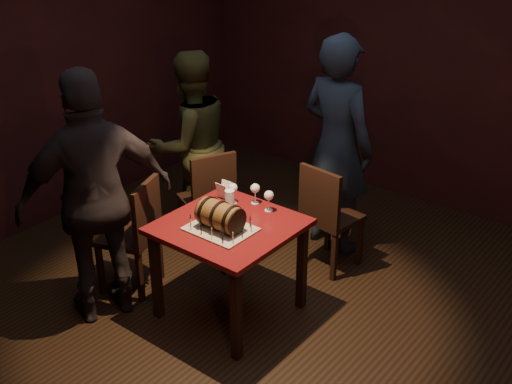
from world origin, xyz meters
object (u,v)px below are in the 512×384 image
Objects in this scene: wine_glass_mid at (255,189)px; person_left_rear at (190,145)px; chair_left_front at (137,230)px; person_back at (337,146)px; pub_table at (229,237)px; barrel_cake at (220,216)px; chair_left_rear at (210,196)px; chair_back at (327,213)px; pint_of_ale at (230,200)px; wine_glass_right at (269,196)px; person_left_front at (96,199)px; wine_glass_left at (233,189)px.

person_left_rear reaches higher than wine_glass_mid.
chair_left_front is 0.49× the size of person_back.
chair_left_front is (-0.77, -0.20, -0.12)m from pub_table.
barrel_cake is 0.39× the size of chair_left_rear.
pint_of_ale is at bearing -115.63° from chair_back.
person_left_front is (-0.83, -0.90, 0.07)m from wine_glass_right.
barrel_cake is 0.19× the size of person_left_front.
pub_table is 0.97× the size of chair_back.
chair_left_rear is at bearing 149.11° from wine_glass_left.
person_left_rear is (-1.34, -0.17, 0.32)m from chair_back.
wine_glass_right is at bearing 98.39° from person_back.
chair_left_rear is at bearing 87.06° from chair_left_front.
person_left_front reaches higher than pub_table.
chair_left_rear is (-0.83, 0.26, -0.35)m from wine_glass_right.
barrel_cake is 0.42m from wine_glass_left.
wine_glass_mid is 0.17× the size of chair_left_front.
chair_back is (0.12, 0.61, -0.35)m from wine_glass_right.
person_left_rear is at bearing 158.80° from wine_glass_mid.
pint_of_ale is (-0.09, -0.19, -0.04)m from wine_glass_mid.
person_back is at bearing 133.00° from person_left_rear.
person_left_front reaches higher than wine_glass_right.
chair_left_rear is at bearing -156.03° from person_left_front.
chair_back is (0.21, 1.05, -0.34)m from barrel_cake.
wine_glass_mid is at bearing 97.99° from barrel_cake.
wine_glass_right is at bearing 73.37° from pub_table.
person_left_rear is (-0.35, 0.98, 0.32)m from chair_left_front.
person_back reaches higher than chair_left_rear.
person_left_rear is at bearing 159.87° from wine_glass_right.
wine_glass_mid is at bearing 168.23° from person_left_front.
wine_glass_right is 0.10× the size of person_left_rear.
pub_table is at bearing -51.21° from pint_of_ale.
wine_glass_left is 1.05m from person_left_rear.
chair_left_front is (-0.62, -0.38, -0.30)m from pint_of_ale.
person_left_front is (-0.79, -1.89, -0.01)m from person_back.
barrel_cake is at bearing -83.63° from pub_table.
pub_table is 5.59× the size of wine_glass_left.
pint_of_ale is at bearing -147.74° from wine_glass_right.
person_left_rear is (-1.21, 0.44, -0.03)m from wine_glass_right.
person_left_front is at bearing -132.81° from wine_glass_right.
chair_left_rear reaches higher than wine_glass_left.
person_left_rear is 1.40m from person_left_front.
person_left_rear reaches higher than pint_of_ale.
person_left_rear is (-0.97, 0.60, 0.02)m from pint_of_ale.
person_back reaches higher than wine_glass_left.
pub_table is at bearing -103.28° from chair_back.
chair_left_rear is (-0.95, -0.36, 0.00)m from chair_back.
wine_glass_right is 1.29m from person_left_rear.
wine_glass_left is at bearing -167.52° from wine_glass_right.
chair_left_rear is 0.56× the size of person_left_rear.
wine_glass_right is (0.09, 0.44, 0.01)m from barrel_cake.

